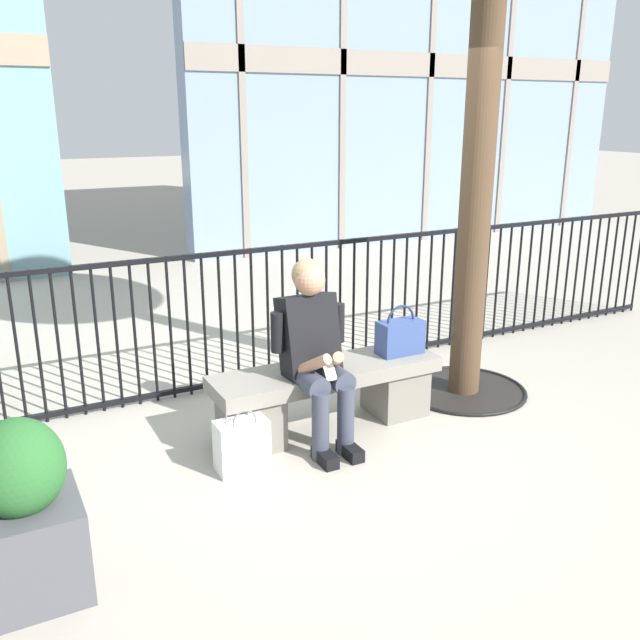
{
  "coord_description": "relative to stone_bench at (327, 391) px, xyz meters",
  "views": [
    {
      "loc": [
        -2.03,
        -3.77,
        2.09
      ],
      "look_at": [
        0.0,
        0.1,
        0.75
      ],
      "focal_mm": 38.16,
      "sensor_mm": 36.0,
      "label": 1
    }
  ],
  "objects": [
    {
      "name": "ground_plane",
      "position": [
        0.0,
        0.0,
        -0.27
      ],
      "size": [
        60.0,
        60.0,
        0.0
      ],
      "primitive_type": "plane",
      "color": "#A8A091"
    },
    {
      "name": "stone_bench",
      "position": [
        0.0,
        0.0,
        0.0
      ],
      "size": [
        1.6,
        0.44,
        0.45
      ],
      "color": "gray",
      "rests_on": "ground"
    },
    {
      "name": "seated_person_with_phone",
      "position": [
        -0.16,
        -0.13,
        0.38
      ],
      "size": [
        0.52,
        0.66,
        1.21
      ],
      "color": "#383D4C",
      "rests_on": "ground"
    },
    {
      "name": "handbag_on_bench",
      "position": [
        0.58,
        -0.01,
        0.31
      ],
      "size": [
        0.32,
        0.17,
        0.36
      ],
      "color": "#33477F",
      "rests_on": "stone_bench"
    },
    {
      "name": "shopping_bag",
      "position": [
        -0.73,
        -0.27,
        -0.1
      ],
      "size": [
        0.31,
        0.17,
        0.42
      ],
      "color": "white",
      "rests_on": "ground"
    },
    {
      "name": "plaza_railing",
      "position": [
        -0.0,
        0.99,
        0.28
      ],
      "size": [
        8.68,
        0.04,
        1.1
      ],
      "color": "black",
      "rests_on": "ground"
    },
    {
      "name": "planter",
      "position": [
        -1.97,
        -0.86,
        0.12
      ],
      "size": [
        0.46,
        0.46,
        0.85
      ],
      "color": "#4C4C51",
      "rests_on": "ground"
    }
  ]
}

